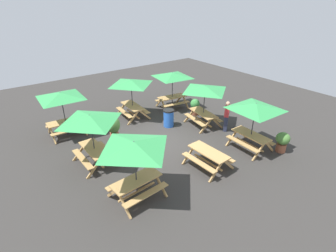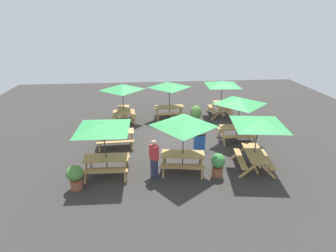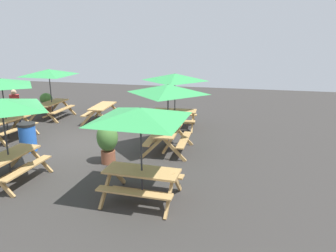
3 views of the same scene
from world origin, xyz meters
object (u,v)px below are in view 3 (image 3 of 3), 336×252
object	(u,v)px
picnic_table_3	(49,76)
potted_plant_1	(107,141)
person_standing	(16,108)
picnic_table_1	(2,87)
picnic_table_6	(103,110)
picnic_table_5	(2,110)
picnic_table_2	(141,121)
picnic_table_7	(175,81)
picnic_table_0	(168,94)
trash_bin_blue	(28,137)
potted_plant_2	(46,101)

from	to	relation	value
picnic_table_3	potted_plant_1	size ratio (longest dim) A/B	2.19
picnic_table_3	person_standing	bearing A→B (deg)	168.10
picnic_table_1	picnic_table_6	bearing A→B (deg)	-32.17
picnic_table_5	picnic_table_2	bearing A→B (deg)	-89.79
picnic_table_7	picnic_table_1	bearing A→B (deg)	21.18
picnic_table_3	picnic_table_0	bearing A→B (deg)	-115.22
picnic_table_5	trash_bin_blue	distance (m)	2.83
trash_bin_blue	potted_plant_2	world-z (taller)	trash_bin_blue
picnic_table_1	picnic_table_3	world-z (taller)	same
picnic_table_7	picnic_table_2	bearing A→B (deg)	90.05
picnic_table_7	potted_plant_1	distance (m)	4.62
picnic_table_2	potted_plant_1	size ratio (longest dim) A/B	2.19
picnic_table_2	potted_plant_2	world-z (taller)	picnic_table_2
picnic_table_6	picnic_table_1	bearing A→B (deg)	137.03
picnic_table_1	trash_bin_blue	distance (m)	2.43
picnic_table_2	picnic_table_6	distance (m)	7.63
picnic_table_2	picnic_table_5	size ratio (longest dim) A/B	1.21
picnic_table_7	picnic_table_0	bearing A→B (deg)	92.72
picnic_table_6	picnic_table_7	bearing A→B (deg)	-95.56
picnic_table_5	potted_plant_1	size ratio (longest dim) A/B	1.81
picnic_table_1	potted_plant_1	bearing A→B (deg)	-98.69
picnic_table_5	trash_bin_blue	xyz separation A→B (m)	(2.19, 0.99, -1.49)
picnic_table_3	potted_plant_2	world-z (taller)	picnic_table_3
picnic_table_0	trash_bin_blue	distance (m)	5.01
picnic_table_6	person_standing	world-z (taller)	person_standing
picnic_table_0	potted_plant_2	distance (m)	8.52
picnic_table_0	picnic_table_3	xyz separation A→B (m)	(3.18, 6.31, 0.00)
potted_plant_2	picnic_table_5	bearing A→B (deg)	-154.11
picnic_table_3	picnic_table_7	bearing A→B (deg)	-91.53
picnic_table_1	trash_bin_blue	size ratio (longest dim) A/B	2.38
picnic_table_1	potted_plant_2	bearing A→B (deg)	21.75
trash_bin_blue	picnic_table_6	bearing A→B (deg)	-13.47
picnic_table_2	person_standing	size ratio (longest dim) A/B	1.69
picnic_table_2	potted_plant_1	xyz separation A→B (m)	(1.98, 1.71, -1.26)
picnic_table_1	person_standing	distance (m)	1.71
picnic_table_3	picnic_table_7	world-z (taller)	same
picnic_table_3	picnic_table_7	distance (m)	5.96
picnic_table_0	picnic_table_7	distance (m)	2.88
picnic_table_5	picnic_table_7	size ratio (longest dim) A/B	1.00
picnic_table_7	picnic_table_6	bearing A→B (deg)	-7.52
picnic_table_0	person_standing	xyz separation A→B (m)	(1.24, 6.77, -1.10)
picnic_table_3	picnic_table_6	bearing A→B (deg)	-91.39
trash_bin_blue	potted_plant_1	bearing A→B (deg)	-97.39
picnic_table_0	person_standing	world-z (taller)	picnic_table_0
trash_bin_blue	picnic_table_0	bearing A→B (deg)	-77.77
picnic_table_6	potted_plant_1	bearing A→B (deg)	-157.04
picnic_table_0	person_standing	bearing A→B (deg)	78.73
picnic_table_7	potted_plant_2	bearing A→B (deg)	-15.38
picnic_table_1	picnic_table_6	world-z (taller)	picnic_table_1
picnic_table_3	trash_bin_blue	size ratio (longest dim) A/B	2.89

